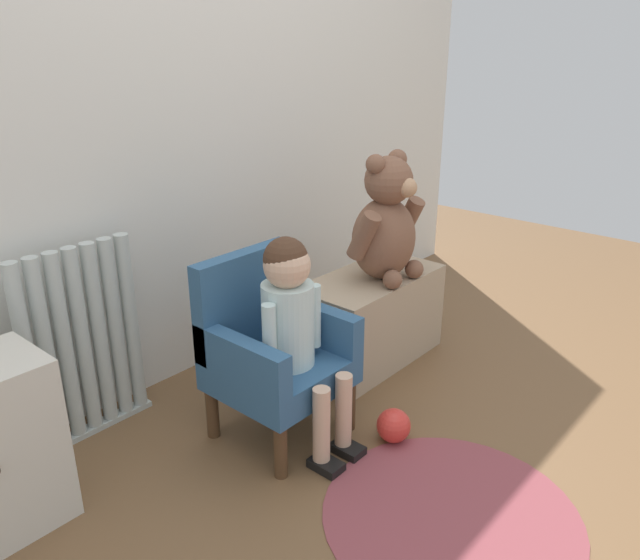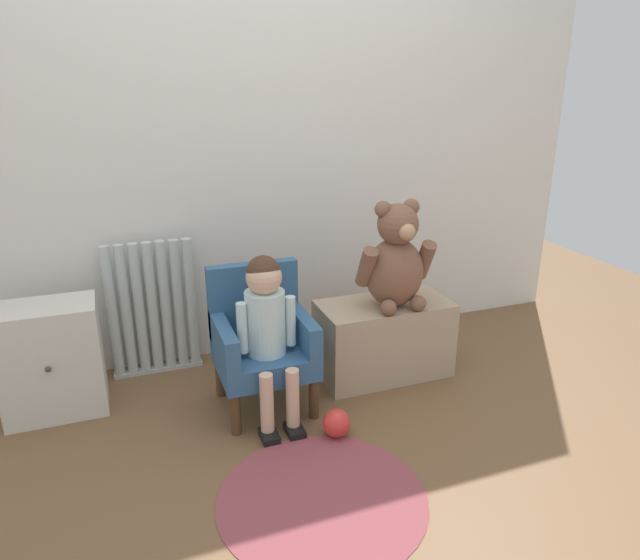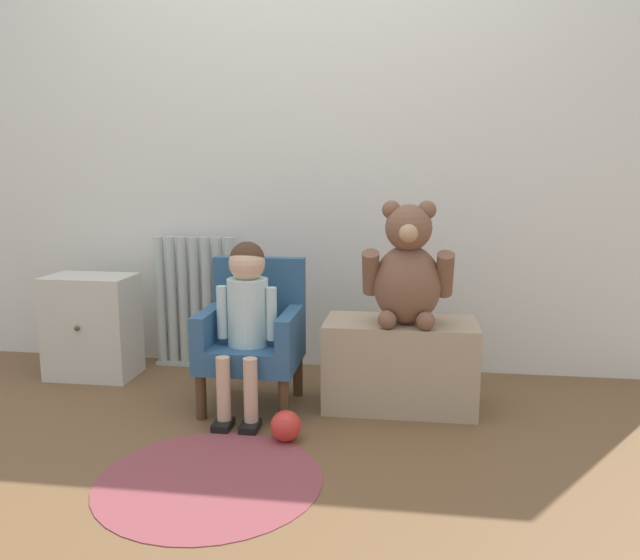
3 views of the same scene
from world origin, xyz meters
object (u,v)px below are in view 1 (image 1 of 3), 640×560
(child_armchair, at_px, (271,348))
(large_teddy_bear, at_px, (386,225))
(radiator, at_px, (83,344))
(low_bench, at_px, (370,318))
(floor_rug, at_px, (451,515))
(toy_ball, at_px, (394,425))
(child_figure, at_px, (293,315))

(child_armchair, xyz_separation_m, large_teddy_bear, (0.65, 0.00, 0.29))
(radiator, relative_size, low_bench, 1.06)
(radiator, bearing_deg, floor_rug, -69.11)
(toy_ball, bearing_deg, child_armchair, 120.21)
(child_armchair, xyz_separation_m, child_figure, (-0.00, -0.11, 0.16))
(radiator, relative_size, toy_ball, 5.75)
(child_figure, relative_size, toy_ball, 6.14)
(low_bench, bearing_deg, radiator, 158.38)
(radiator, distance_m, toy_ball, 1.08)
(large_teddy_bear, relative_size, toy_ball, 4.34)
(low_bench, distance_m, toy_ball, 0.60)
(radiator, height_order, toy_ball, radiator)
(child_armchair, relative_size, child_figure, 0.87)
(child_armchair, bearing_deg, child_figure, -90.00)
(child_armchair, bearing_deg, radiator, 132.30)
(child_armchair, height_order, child_figure, child_figure)
(low_bench, height_order, floor_rug, low_bench)
(large_teddy_bear, bearing_deg, child_armchair, -179.70)
(low_bench, bearing_deg, toy_ball, -135.24)
(low_bench, relative_size, floor_rug, 0.86)
(child_armchair, distance_m, toy_ball, 0.49)
(radiator, bearing_deg, child_figure, -53.48)
(low_bench, height_order, large_teddy_bear, large_teddy_bear)
(large_teddy_bear, bearing_deg, low_bench, 117.61)
(large_teddy_bear, distance_m, floor_rug, 1.12)
(floor_rug, relative_size, toy_ball, 6.38)
(low_bench, bearing_deg, floor_rug, -129.00)
(floor_rug, height_order, toy_ball, toy_ball)
(child_armchair, relative_size, toy_ball, 5.35)
(radiator, xyz_separation_m, large_teddy_bear, (1.07, -0.46, 0.27))
(child_figure, height_order, floor_rug, child_figure)
(floor_rug, xyz_separation_m, toy_ball, (0.19, 0.34, 0.06))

